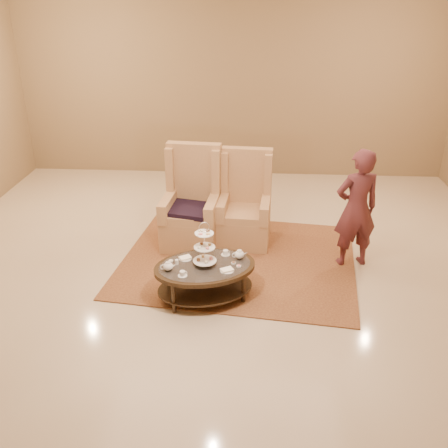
# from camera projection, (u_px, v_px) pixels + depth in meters

# --- Properties ---
(ground) EXTENTS (8.00, 8.00, 0.00)m
(ground) POSITION_uv_depth(u_px,v_px,m) (218.00, 279.00, 6.29)
(ground) COLOR beige
(ground) RESTS_ON ground
(ceiling) EXTENTS (8.00, 8.00, 0.02)m
(ceiling) POSITION_uv_depth(u_px,v_px,m) (218.00, 279.00, 6.29)
(ceiling) COLOR silver
(ceiling) RESTS_ON ground
(wall_back) EXTENTS (8.00, 0.04, 3.50)m
(wall_back) POSITION_uv_depth(u_px,v_px,m) (233.00, 82.00, 9.14)
(wall_back) COLOR olive
(wall_back) RESTS_ON ground
(rug) EXTENTS (3.34, 2.90, 0.02)m
(rug) POSITION_uv_depth(u_px,v_px,m) (239.00, 259.00, 6.74)
(rug) COLOR #916033
(rug) RESTS_ON ground
(tea_table) EXTENTS (1.37, 1.13, 0.99)m
(tea_table) POSITION_uv_depth(u_px,v_px,m) (205.00, 271.00, 5.78)
(tea_table) COLOR black
(tea_table) RESTS_ON ground
(armchair_left) EXTENTS (0.82, 0.84, 1.40)m
(armchair_left) POSITION_uv_depth(u_px,v_px,m) (192.00, 212.00, 7.02)
(armchair_left) COLOR tan
(armchair_left) RESTS_ON ground
(armchair_right) EXTENTS (0.76, 0.78, 1.32)m
(armchair_right) POSITION_uv_depth(u_px,v_px,m) (245.00, 212.00, 7.10)
(armchair_right) COLOR tan
(armchair_right) RESTS_ON ground
(person) EXTENTS (0.65, 0.51, 1.58)m
(person) POSITION_uv_depth(u_px,v_px,m) (356.00, 209.00, 6.32)
(person) COLOR #542428
(person) RESTS_ON ground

